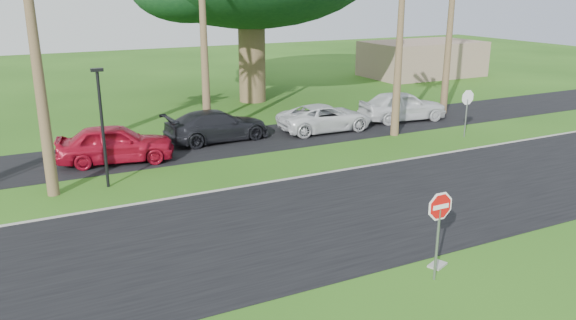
# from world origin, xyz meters

# --- Properties ---
(ground) EXTENTS (120.00, 120.00, 0.00)m
(ground) POSITION_xyz_m (0.00, 0.00, 0.00)
(ground) COLOR #244D13
(ground) RESTS_ON ground
(road) EXTENTS (120.00, 8.00, 0.02)m
(road) POSITION_xyz_m (0.00, 2.00, 0.01)
(road) COLOR black
(road) RESTS_ON ground
(parking_strip) EXTENTS (120.00, 5.00, 0.02)m
(parking_strip) POSITION_xyz_m (0.00, 12.50, 0.01)
(parking_strip) COLOR black
(parking_strip) RESTS_ON ground
(curb) EXTENTS (120.00, 0.12, 0.06)m
(curb) POSITION_xyz_m (0.00, 6.05, 0.03)
(curb) COLOR gray
(curb) RESTS_ON ground
(stop_sign_near) EXTENTS (1.05, 0.07, 2.62)m
(stop_sign_near) POSITION_xyz_m (0.50, -3.00, 1.77)
(stop_sign_near) COLOR gray
(stop_sign_near) RESTS_ON ground
(stop_sign_far) EXTENTS (1.05, 0.07, 2.62)m
(stop_sign_far) POSITION_xyz_m (12.00, 8.00, 1.77)
(stop_sign_far) COLOR gray
(stop_sign_far) RESTS_ON ground
(streetlight_right) EXTENTS (0.45, 0.25, 4.64)m
(streetlight_right) POSITION_xyz_m (-6.00, 8.50, 2.65)
(streetlight_right) COLOR black
(streetlight_right) RESTS_ON ground
(building_far) EXTENTS (10.00, 6.00, 3.00)m
(building_far) POSITION_xyz_m (24.00, 26.00, 1.50)
(building_far) COLOR gray
(building_far) RESTS_ON ground
(car_red) EXTENTS (5.34, 2.94, 1.72)m
(car_red) POSITION_xyz_m (-5.08, 11.64, 0.86)
(car_red) COLOR #A30D23
(car_red) RESTS_ON ground
(car_dark) EXTENTS (5.52, 2.55, 1.56)m
(car_dark) POSITION_xyz_m (0.20, 13.08, 0.78)
(car_dark) COLOR black
(car_dark) RESTS_ON ground
(car_minivan) EXTENTS (5.26, 2.55, 1.44)m
(car_minivan) POSITION_xyz_m (6.16, 12.41, 0.72)
(car_minivan) COLOR silver
(car_minivan) RESTS_ON ground
(car_pickup) EXTENTS (5.36, 2.74, 1.75)m
(car_pickup) POSITION_xyz_m (11.45, 12.53, 0.87)
(car_pickup) COLOR silver
(car_pickup) RESTS_ON ground
(utility_slab) EXTENTS (0.64, 0.53, 0.06)m
(utility_slab) POSITION_xyz_m (1.09, -2.45, 0.03)
(utility_slab) COLOR gray
(utility_slab) RESTS_ON ground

